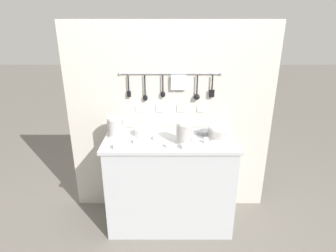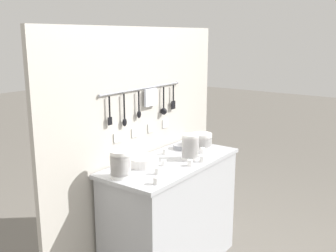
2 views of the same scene
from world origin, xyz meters
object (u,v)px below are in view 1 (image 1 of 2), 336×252
Objects in this scene: plate_stack at (146,131)px; cup_edge_far at (206,141)px; cup_front_left at (217,131)px; cup_back_right at (194,139)px; steel_mixing_bowl at (203,132)px; cup_by_caddy at (183,146)px; bowl_stack_wide_centre at (217,133)px; cup_edge_near at (135,141)px; cup_beside_plates at (181,131)px; bowl_stack_nested_right at (115,127)px; cup_front_right at (168,145)px; cup_centre at (115,146)px; cup_mid_row at (155,138)px; bowl_stack_short_front at (184,133)px.

plate_stack is 4.71× the size of cup_edge_far.
cup_front_left is 0.29m from cup_back_right.
steel_mixing_bowl is 2.83× the size of cup_by_caddy.
bowl_stack_wide_centre is 0.75× the size of plate_stack.
cup_beside_plates is at bearing 30.08° from cup_edge_near.
cup_edge_far is at bearing 0.49° from cup_edge_near.
cup_by_caddy is (-0.30, -0.18, -0.04)m from bowl_stack_wide_centre.
plate_stack is 0.32m from cup_beside_plates.
bowl_stack_nested_right is 0.81m from cup_edge_far.
cup_front_left is (0.13, 0.22, 0.00)m from cup_edge_far.
cup_edge_near is at bearing 163.10° from cup_front_right.
cup_centre is (-0.56, 0.00, 0.00)m from cup_by_caddy.
cup_edge_far is 1.00× the size of cup_edge_near.
cup_by_caddy is at bearing -121.08° from steel_mixing_bowl.
cup_beside_plates and cup_mid_row have the same top height.
cup_centre is at bearing -150.84° from cup_mid_row.
cup_mid_row is (-0.11, 0.16, 0.00)m from cup_front_right.
cup_edge_far and cup_front_left have the same top height.
bowl_stack_wide_centre is 0.72m from cup_edge_near.
steel_mixing_bowl is at bearing 3.50° from plate_stack.
cup_front_left is (0.33, -0.01, 0.00)m from cup_beside_plates.
bowl_stack_wide_centre is at bearing 0.48° from cup_mid_row.
steel_mixing_bowl is 2.83× the size of cup_edge_far.
cup_centre is at bearing -171.53° from cup_edge_far.
bowl_stack_wide_centre is 0.19m from steel_mixing_bowl.
plate_stack reaches higher than cup_front_left.
bowl_stack_nested_right reaches higher than cup_edge_near.
cup_beside_plates is (-0.01, 0.23, -0.08)m from bowl_stack_short_front.
cup_back_right is (0.10, -0.18, 0.00)m from cup_beside_plates.
bowl_stack_wide_centre is 0.16m from cup_front_left.
cup_front_left is 0.95m from cup_centre.
bowl_stack_wide_centre reaches higher than cup_edge_near.
cup_front_left is (0.93, 0.06, -0.07)m from bowl_stack_nested_right.
bowl_stack_short_front is 0.25m from cup_beside_plates.
bowl_stack_wide_centre is 0.46m from cup_front_right.
cup_front_right is at bearing 169.60° from cup_by_caddy.
cup_back_right is (-0.10, 0.04, 0.00)m from cup_edge_far.
cup_mid_row is at bearing 143.43° from cup_by_caddy.
bowl_stack_wide_centre is 3.53× the size of cup_by_caddy.
bowl_stack_short_front is 4.26× the size of cup_front_left.
cup_front_left and cup_edge_near have the same top height.
bowl_stack_nested_right is 4.02× the size of cup_edge_near.
cup_edge_far and cup_beside_plates have the same top height.
cup_front_left is (0.33, 0.33, 0.00)m from cup_by_caddy.
cup_front_right is (-0.43, -0.16, -0.04)m from bowl_stack_wide_centre.
cup_front_left is at bearing 80.77° from bowl_stack_wide_centre.
bowl_stack_nested_right is 4.02× the size of cup_mid_row.
cup_front_right is 0.19m from cup_mid_row.
cup_edge_near and cup_centre have the same top height.
bowl_stack_short_front is at bearing -14.61° from bowl_stack_nested_right.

